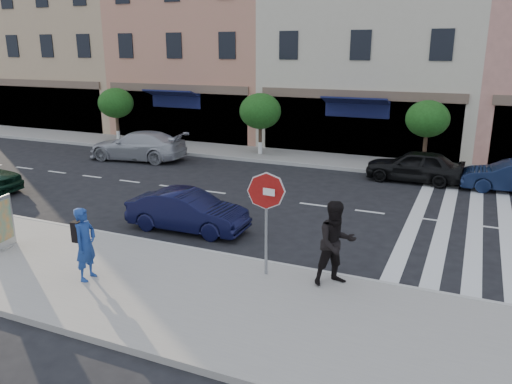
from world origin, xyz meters
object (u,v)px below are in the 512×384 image
Objects in this scene: car_near_mid at (188,211)px; poster_board at (1,225)px; photographer at (85,244)px; car_far_left at (137,146)px; car_far_mid at (415,166)px; walker at (336,243)px; stop_sign at (266,201)px.

poster_board is at bearing 133.32° from car_near_mid.
car_near_mid is at bearing -8.75° from photographer.
poster_board reaches higher than car_far_left.
photographer is at bearing -23.33° from car_far_mid.
walker reaches higher than poster_board.
photographer is at bearing -17.92° from poster_board.
poster_board is 15.39m from car_far_mid.
stop_sign is 7.29m from poster_board.
photographer is at bearing -147.40° from stop_sign.
poster_board is (-8.69, -1.59, -0.30)m from walker.
stop_sign is 4.33m from car_near_mid.
stop_sign reaches higher than walker.
stop_sign is 1.84m from walker.
walker is at bearing 12.17° from stop_sign.
walker is at bearing -113.12° from car_near_mid.
car_far_mid reaches higher than car_near_mid.
car_far_mid is at bearing 84.81° from stop_sign.
walker is 5.51m from car_near_mid.
poster_board is 11.93m from car_far_left.
walker is at bearing -74.29° from photographer.
walker is 8.84m from poster_board.
car_near_mid is (3.58, 3.59, -0.23)m from poster_board.
car_far_left is at bearing 26.32° from photographer.
stop_sign is 1.45× the size of photographer.
photographer is at bearing 24.70° from car_far_left.
poster_board is 0.38× the size of car_near_mid.
stop_sign is 11.26m from car_far_mid.
car_far_left is (-7.34, 11.73, -0.31)m from photographer.
stop_sign is at bearing 145.61° from walker.
car_far_mid is (2.07, 10.99, -1.30)m from stop_sign.
walker reaches higher than photographer.
photographer is 5.72m from walker.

